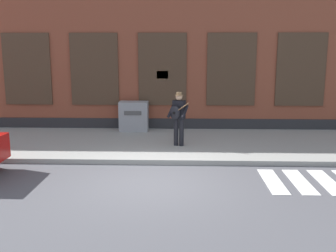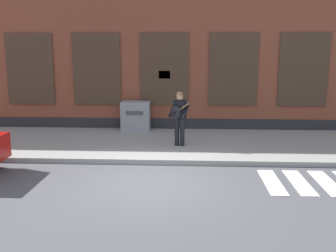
{
  "view_description": "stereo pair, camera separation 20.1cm",
  "coord_description": "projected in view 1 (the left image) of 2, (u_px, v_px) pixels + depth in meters",
  "views": [
    {
      "loc": [
        0.74,
        -9.28,
        3.28
      ],
      "look_at": [
        0.36,
        1.77,
        1.08
      ],
      "focal_mm": 42.0,
      "sensor_mm": 36.0,
      "label": 1
    },
    {
      "loc": [
        0.94,
        -9.27,
        3.28
      ],
      "look_at": [
        0.36,
        1.77,
        1.08
      ],
      "focal_mm": 42.0,
      "sensor_mm": 36.0,
      "label": 2
    }
  ],
  "objects": [
    {
      "name": "building_backdrop",
      "position": [
        165.0,
        33.0,
        16.81
      ],
      "size": [
        28.0,
        4.06,
        7.86
      ],
      "color": "brown",
      "rests_on": "ground"
    },
    {
      "name": "ground_plane",
      "position": [
        151.0,
        182.0,
        9.76
      ],
      "size": [
        160.0,
        160.0,
        0.0
      ],
      "primitive_type": "plane",
      "color": "#4C4C51"
    },
    {
      "name": "utility_box",
      "position": [
        134.0,
        116.0,
        15.07
      ],
      "size": [
        1.09,
        0.63,
        1.13
      ],
      "color": "gray",
      "rests_on": "sidewalk"
    },
    {
      "name": "sidewalk",
      "position": [
        160.0,
        144.0,
        13.4
      ],
      "size": [
        28.0,
        4.5,
        0.15
      ],
      "color": "gray",
      "rests_on": "ground"
    },
    {
      "name": "busker",
      "position": [
        178.0,
        116.0,
        12.64
      ],
      "size": [
        0.72,
        0.67,
        1.75
      ],
      "color": "black",
      "rests_on": "sidewalk"
    }
  ]
}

